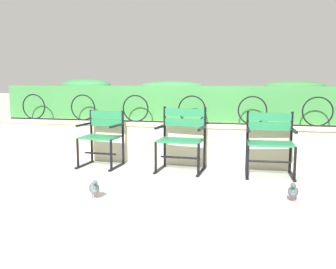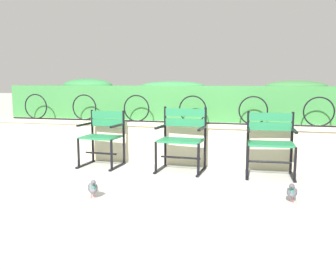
# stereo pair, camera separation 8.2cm
# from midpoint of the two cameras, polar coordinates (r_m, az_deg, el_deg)

# --- Properties ---
(ground_plane) EXTENTS (60.00, 60.00, 0.00)m
(ground_plane) POSITION_cam_midpoint_polar(r_m,az_deg,el_deg) (5.01, -0.86, -6.47)
(ground_plane) COLOR #B7B5AF
(stone_wall) EXTENTS (6.31, 0.41, 0.63)m
(stone_wall) POSITION_cam_midpoint_polar(r_m,az_deg,el_deg) (5.83, 1.37, -1.20)
(stone_wall) COLOR beige
(stone_wall) RESTS_ON ground
(iron_arch_fence) EXTENTS (5.79, 0.02, 0.42)m
(iron_arch_fence) POSITION_cam_midpoint_polar(r_m,az_deg,el_deg) (5.74, -0.83, 3.63)
(iron_arch_fence) COLOR black
(iron_arch_fence) RESTS_ON stone_wall
(hedge_row) EXTENTS (6.18, 0.69, 0.67)m
(hedge_row) POSITION_cam_midpoint_polar(r_m,az_deg,el_deg) (6.27, 2.04, 5.17)
(hedge_row) COLOR #387A3D
(hedge_row) RESTS_ON stone_wall
(park_chair_left) EXTENTS (0.60, 0.55, 0.82)m
(park_chair_left) POSITION_cam_midpoint_polar(r_m,az_deg,el_deg) (5.69, -10.35, -0.19)
(park_chair_left) COLOR #237547
(park_chair_left) RESTS_ON ground
(park_chair_centre) EXTENTS (0.66, 0.55, 0.89)m
(park_chair_centre) POSITION_cam_midpoint_polar(r_m,az_deg,el_deg) (5.30, 1.64, -0.43)
(park_chair_centre) COLOR #237547
(park_chair_centre) RESTS_ON ground
(park_chair_right) EXTENTS (0.65, 0.55, 0.85)m
(park_chair_right) POSITION_cam_midpoint_polar(r_m,az_deg,el_deg) (5.21, 14.74, -0.97)
(park_chair_right) COLOR #237547
(park_chair_right) RESTS_ON ground
(pigeon_near_chairs) EXTENTS (0.12, 0.29, 0.22)m
(pigeon_near_chairs) POSITION_cam_midpoint_polar(r_m,az_deg,el_deg) (4.20, 17.88, -8.16)
(pigeon_near_chairs) COLOR #5B5B66
(pigeon_near_chairs) RESTS_ON ground
(pigeon_far_side) EXTENTS (0.20, 0.27, 0.22)m
(pigeon_far_side) POSITION_cam_midpoint_polar(r_m,az_deg,el_deg) (4.20, -11.69, -7.94)
(pigeon_far_side) COLOR slate
(pigeon_far_side) RESTS_ON ground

